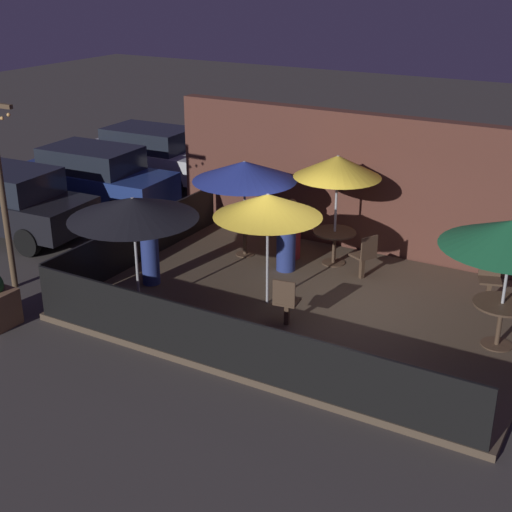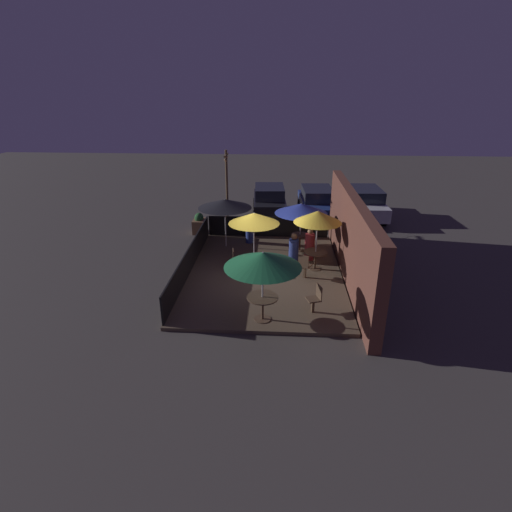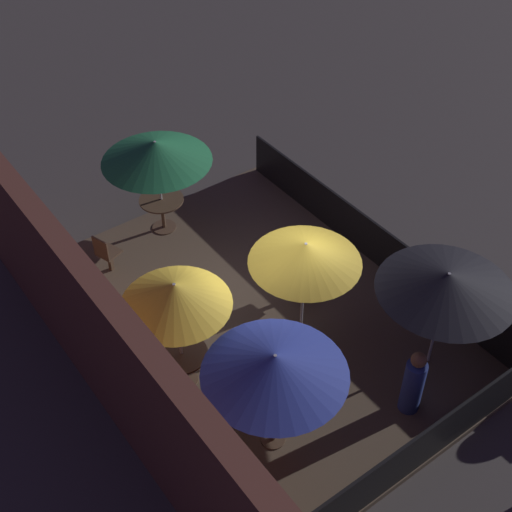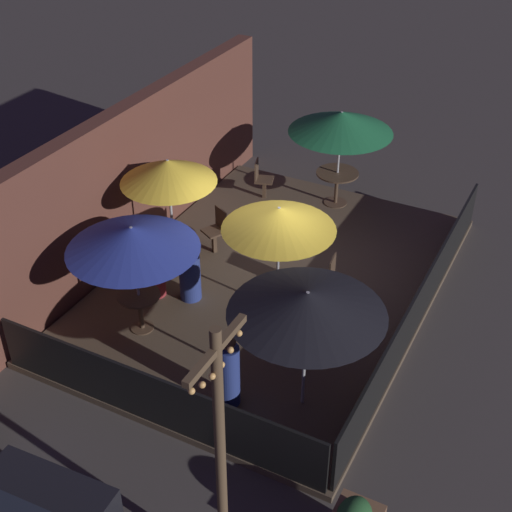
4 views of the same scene
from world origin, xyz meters
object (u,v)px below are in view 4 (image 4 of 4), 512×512
(patio_umbrella_3, at_px, (307,303))
(patio_umbrella_2, at_px, (341,122))
(light_post, at_px, (220,452))
(patio_umbrella_0, at_px, (168,171))
(dining_table_1, at_px, (139,302))
(dining_table_2, at_px, (337,179))
(dining_table_0, at_px, (174,242))
(patio_umbrella_1, at_px, (132,238))
(patio_chair_0, at_px, (261,178))
(patron_1, at_px, (154,268))
(patio_chair_1, at_px, (326,276))
(patron_0, at_px, (228,372))
(patron_2, at_px, (190,274))
(patio_umbrella_4, at_px, (279,218))
(patio_chair_2, at_px, (217,229))

(patio_umbrella_3, bearing_deg, patio_umbrella_2, 17.39)
(light_post, bearing_deg, patio_umbrella_0, 38.03)
(patio_umbrella_0, xyz_separation_m, dining_table_1, (-1.87, -0.51, -1.53))
(dining_table_2, xyz_separation_m, light_post, (-8.92, -2.16, 1.43))
(dining_table_0, xyz_separation_m, light_post, (-5.14, -4.02, 1.48))
(patio_umbrella_3, bearing_deg, dining_table_2, 17.39)
(patio_umbrella_3, bearing_deg, light_post, -174.56)
(patio_umbrella_1, xyz_separation_m, patio_umbrella_3, (-0.34, -3.22, 0.07))
(patio_chair_0, relative_size, patron_1, 0.69)
(patio_umbrella_1, xyz_separation_m, patio_chair_1, (2.30, -2.49, -1.38))
(dining_table_1, relative_size, patio_chair_0, 0.81)
(patio_umbrella_2, bearing_deg, patio_umbrella_1, 166.59)
(patron_0, bearing_deg, patio_umbrella_2, -116.05)
(patio_umbrella_1, distance_m, patio_umbrella_3, 3.24)
(patio_chair_0, bearing_deg, patio_umbrella_2, 0.00)
(patio_umbrella_2, distance_m, patio_chair_1, 3.84)
(patron_1, bearing_deg, patron_0, -166.36)
(patron_0, height_order, light_post, light_post)
(dining_table_1, xyz_separation_m, patron_0, (-0.84, -2.21, 0.05))
(patron_0, distance_m, light_post, 3.10)
(dining_table_1, xyz_separation_m, dining_table_2, (5.65, -1.35, 0.04))
(patio_umbrella_3, height_order, patio_chair_0, patio_umbrella_3)
(patio_umbrella_1, distance_m, dining_table_2, 5.95)
(patio_umbrella_2, xyz_separation_m, patron_1, (-4.71, 1.70, -1.38))
(dining_table_1, xyz_separation_m, patron_1, (0.95, 0.35, 0.01))
(patio_umbrella_2, height_order, dining_table_0, patio_umbrella_2)
(patron_2, bearing_deg, dining_table_2, 146.84)
(patio_umbrella_2, xyz_separation_m, dining_table_2, (0.00, 0.00, -1.35))
(patio_umbrella_1, distance_m, patio_umbrella_2, 5.81)
(patio_umbrella_4, xyz_separation_m, light_post, (-4.85, -1.65, 0.14))
(dining_table_2, xyz_separation_m, patron_2, (-4.50, 1.06, -0.10))
(patio_chair_1, bearing_deg, patron_2, 19.43)
(dining_table_0, relative_size, dining_table_2, 0.95)
(patio_umbrella_3, distance_m, light_post, 2.95)
(patron_2, bearing_deg, dining_table_0, -151.51)
(patio_umbrella_2, distance_m, patio_chair_0, 2.24)
(patio_chair_2, xyz_separation_m, patron_1, (-1.78, 0.29, 0.07))
(patio_chair_2, height_order, patron_1, patron_1)
(patron_0, bearing_deg, patio_chair_2, -91.21)
(patio_umbrella_3, bearing_deg, patio_umbrella_1, 84.06)
(patio_umbrella_4, relative_size, light_post, 0.55)
(patio_chair_0, relative_size, patio_chair_2, 0.96)
(patio_umbrella_4, distance_m, dining_table_1, 2.78)
(patron_1, bearing_deg, patron_2, -113.66)
(patio_umbrella_2, xyz_separation_m, dining_table_0, (-3.79, 1.86, -1.40))
(patio_chair_0, bearing_deg, patron_2, -100.46)
(patio_umbrella_1, bearing_deg, dining_table_0, 15.40)
(patio_umbrella_1, xyz_separation_m, dining_table_1, (0.00, 0.00, -1.30))
(dining_table_2, bearing_deg, dining_table_1, 166.59)
(dining_table_2, bearing_deg, patio_umbrella_2, -90.00)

